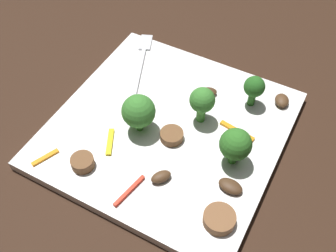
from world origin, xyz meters
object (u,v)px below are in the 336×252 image
(sausage_slice_2, at_px, (219,219))
(pepper_strip_1, at_px, (110,142))
(broccoli_floret_2, at_px, (236,145))
(fork, at_px, (140,68))
(broccoli_floret_3, at_px, (139,112))
(mushroom_1, at_px, (282,100))
(broccoli_floret_1, at_px, (254,88))
(sausage_slice_1, at_px, (83,162))
(pepper_strip_2, at_px, (45,157))
(pepper_strip_0, at_px, (129,191))
(mushroom_0, at_px, (161,177))
(sausage_slice_0, at_px, (172,136))
(broccoli_floret_0, at_px, (202,101))
(pepper_strip_3, at_px, (237,131))
(mushroom_2, at_px, (231,186))
(mushroom_3, at_px, (208,92))
(plate, at_px, (168,129))

(sausage_slice_2, distance_m, pepper_strip_1, 0.17)
(broccoli_floret_2, bearing_deg, fork, 64.28)
(broccoli_floret_3, relative_size, mushroom_1, 2.29)
(fork, bearing_deg, sausage_slice_2, -152.40)
(broccoli_floret_1, height_order, sausage_slice_1, broccoli_floret_1)
(pepper_strip_1, bearing_deg, pepper_strip_2, 135.34)
(broccoli_floret_2, distance_m, pepper_strip_0, 0.13)
(mushroom_0, bearing_deg, sausage_slice_0, 16.47)
(broccoli_floret_0, xyz_separation_m, sausage_slice_2, (-0.12, -0.08, -0.03))
(broccoli_floret_3, bearing_deg, mushroom_1, -48.54)
(sausage_slice_2, bearing_deg, pepper_strip_3, 13.44)
(sausage_slice_1, bearing_deg, pepper_strip_0, -93.94)
(mushroom_2, distance_m, pepper_strip_1, 0.16)
(fork, distance_m, sausage_slice_1, 0.18)
(broccoli_floret_2, relative_size, mushroom_1, 2.19)
(sausage_slice_2, relative_size, pepper_strip_2, 1.01)
(broccoli_floret_0, relative_size, broccoli_floret_2, 1.00)
(broccoli_floret_0, xyz_separation_m, mushroom_1, (0.08, -0.08, -0.03))
(sausage_slice_2, height_order, mushroom_3, sausage_slice_2)
(broccoli_floret_1, relative_size, broccoli_floret_2, 0.88)
(broccoli_floret_1, bearing_deg, broccoli_floret_0, 140.08)
(broccoli_floret_0, relative_size, mushroom_1, 2.20)
(sausage_slice_0, xyz_separation_m, mushroom_2, (-0.03, -0.09, -0.00))
(mushroom_2, bearing_deg, sausage_slice_2, -173.20)
(pepper_strip_2, bearing_deg, pepper_strip_1, -44.66)
(mushroom_1, distance_m, pepper_strip_0, 0.24)
(plate, height_order, sausage_slice_0, sausage_slice_0)
(mushroom_3, bearing_deg, broccoli_floret_3, 152.20)
(broccoli_floret_2, bearing_deg, pepper_strip_3, 14.98)
(sausage_slice_2, bearing_deg, pepper_strip_0, 98.03)
(sausage_slice_2, bearing_deg, mushroom_1, -1.18)
(sausage_slice_0, bearing_deg, broccoli_floret_3, 97.37)
(sausage_slice_0, height_order, mushroom_3, sausage_slice_0)
(mushroom_1, bearing_deg, mushroom_2, 176.56)
(broccoli_floret_0, relative_size, pepper_strip_3, 1.09)
(broccoli_floret_2, bearing_deg, pepper_strip_1, 107.96)
(pepper_strip_3, bearing_deg, pepper_strip_1, 124.53)
(plate, height_order, broccoli_floret_3, broccoli_floret_3)
(sausage_slice_1, height_order, pepper_strip_0, sausage_slice_1)
(plate, bearing_deg, fork, 48.89)
(mushroom_0, relative_size, mushroom_3, 1.01)
(mushroom_1, bearing_deg, pepper_strip_2, 134.94)
(broccoli_floret_1, xyz_separation_m, broccoli_floret_3, (-0.11, 0.11, 0.00))
(fork, xyz_separation_m, pepper_strip_0, (-0.18, -0.10, 0.00))
(fork, distance_m, broccoli_floret_2, 0.21)
(sausage_slice_2, bearing_deg, fork, 49.89)
(sausage_slice_0, distance_m, mushroom_3, 0.09)
(pepper_strip_1, bearing_deg, fork, 15.12)
(plate, distance_m, mushroom_0, 0.08)
(mushroom_3, bearing_deg, mushroom_2, -145.45)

